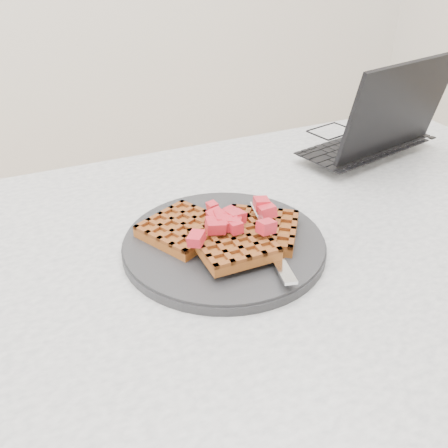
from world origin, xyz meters
The scene contains 6 objects.
table centered at (0.00, 0.00, 0.64)m, with size 1.20×0.80×0.75m.
plate centered at (-0.04, 0.04, 0.76)m, with size 0.28×0.28×0.02m, color black.
waffles centered at (-0.04, 0.04, 0.78)m, with size 0.23×0.19×0.03m.
strawberry_pile centered at (-0.04, 0.04, 0.80)m, with size 0.15×0.15×0.02m, color #9A0010, non-canonical shape.
fork centered at (0.00, 0.00, 0.77)m, with size 0.02×0.18×0.02m, color silver, non-canonical shape.
laptop centered at (0.34, 0.24, 0.78)m, with size 0.31×0.26×0.19m.
Camera 1 is at (-0.28, -0.48, 1.14)m, focal length 40.00 mm.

